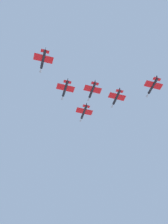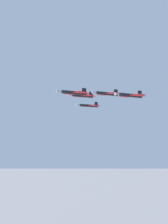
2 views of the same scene
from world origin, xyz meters
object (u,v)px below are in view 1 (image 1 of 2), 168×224
Objects in this scene: jet_starboard_outer at (43,60)px; jet_lead at (84,112)px; jet_starboard_inner at (116,98)px; jet_port_outer at (92,90)px; jet_port_inner at (65,89)px; jet_center_rear at (153,86)px.

jet_lead is at bearing 45.00° from jet_starboard_outer.
jet_starboard_inner is 1.00× the size of jet_port_outer.
jet_center_rear reaches higher than jet_port_inner.
jet_center_rear reaches higher than jet_starboard_outer.
jet_port_inner is at bearing -135.00° from jet_lead.
jet_port_outer reaches higher than jet_center_rear.
jet_starboard_inner is at bearing -45.00° from jet_lead.
jet_center_rear is at bearing -45.00° from jet_lead.
jet_port_inner is 20.39m from jet_starboard_outer.
jet_port_outer is (14.06, -3.50, -0.47)m from jet_starboard_inner.
jet_port_outer is 1.00× the size of jet_starboard_outer.
jet_starboard_inner is 45.67m from jet_starboard_outer.
jet_starboard_inner is at bearing -0.00° from jet_port_inner.
jet_port_outer is 31.68m from jet_center_rear.
jet_center_rear is at bearing -18.43° from jet_port_inner.
jet_starboard_inner is at bearing 18.43° from jet_starboard_outer.
jet_starboard_inner is (-27.15, 9.71, 2.64)m from jet_port_inner.
jet_lead reaches higher than jet_starboard_outer.
jet_lead is at bearing 90.00° from jet_port_outer.
jet_lead reaches higher than jet_center_rear.
jet_starboard_inner is 14.50m from jet_port_outer.
jet_port_outer is 1.00× the size of jet_center_rear.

